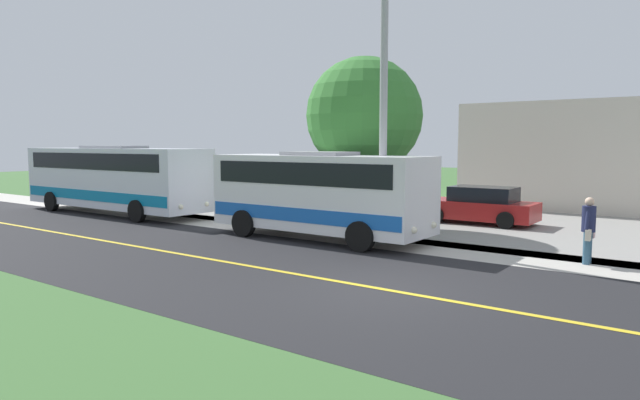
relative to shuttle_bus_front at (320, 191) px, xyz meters
The scene contains 11 objects.
ground_plane 6.86m from the shuttle_bus_front, 47.91° to the left, with size 120.00×120.00×0.00m, color #3D6633.
road_surface 6.86m from the shuttle_bus_front, 47.91° to the left, with size 8.00×100.00×0.01m, color black.
sidewalk 5.25m from the shuttle_bus_front, 98.34° to the left, with size 2.40×100.00×0.01m, color #B2ADA3.
parking_lot_surface 11.34m from the shuttle_bus_front, 134.91° to the left, with size 14.00×36.00×0.01m, color gray.
road_centre_line 6.86m from the shuttle_bus_front, 47.91° to the left, with size 0.16×100.00×0.00m, color gold.
shuttle_bus_front is the anchor object (origin of this frame).
transit_bus_rear 11.37m from the shuttle_bus_front, 90.15° to the right, with size 2.66×10.52×3.04m.
pedestrian_with_bags 8.03m from the shuttle_bus_front, 96.73° to the left, with size 0.72×0.34×1.74m.
street_light_pole 3.77m from the shuttle_bus_front, 101.28° to the left, with size 1.97×0.24×8.59m.
parked_car_near 7.29m from the shuttle_bus_front, 155.95° to the left, with size 2.05×4.42×1.45m.
tree_curbside 3.89m from the shuttle_bus_front, behind, with size 4.28×4.28×6.28m.
Camera 1 is at (10.32, 5.87, 3.11)m, focal length 31.58 mm.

